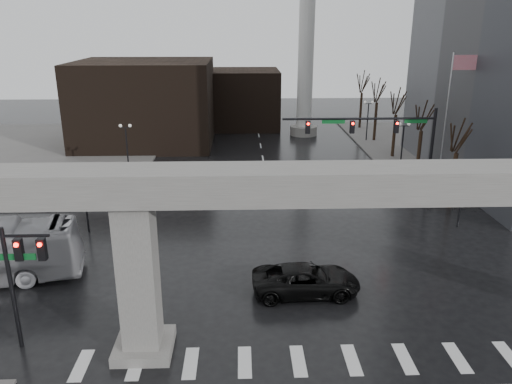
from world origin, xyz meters
TOP-DOWN VIEW (x-y plane):
  - ground at (0.00, 0.00)m, footprint 160.00×160.00m
  - sidewalk_ne at (26.00, 36.00)m, footprint 28.00×36.00m
  - sidewalk_nw at (-26.00, 36.00)m, footprint 28.00×36.00m
  - elevated_guideway at (1.26, 0.00)m, footprint 48.00×2.60m
  - building_far_left at (-14.00, 42.00)m, footprint 16.00×14.00m
  - building_far_mid at (-2.00, 52.00)m, footprint 10.00×10.00m
  - smokestack at (6.00, 46.00)m, footprint 3.60×3.60m
  - signal_mast_arm at (8.99, 18.80)m, footprint 12.12×0.43m
  - signal_left_pole at (-12.25, 0.50)m, footprint 2.30×0.30m
  - flagpole_assembly at (15.29, 22.00)m, footprint 2.06×0.12m
  - lamp_right_0 at (13.50, 14.00)m, footprint 1.22×0.32m
  - lamp_right_1 at (13.50, 28.00)m, footprint 1.22×0.32m
  - lamp_right_2 at (13.50, 42.00)m, footprint 1.22×0.32m
  - lamp_left_0 at (-13.50, 14.00)m, footprint 1.22×0.32m
  - lamp_left_1 at (-13.50, 28.00)m, footprint 1.22×0.32m
  - lamp_left_2 at (-13.50, 42.00)m, footprint 1.22×0.32m
  - tree_right_0 at (14.53, 18.02)m, footprint 1.09×1.58m
  - tree_right_1 at (14.53, 26.02)m, footprint 1.09×1.61m
  - tree_right_2 at (14.53, 34.02)m, footprint 1.10×1.63m
  - tree_right_3 at (14.53, 42.02)m, footprint 1.11×1.66m
  - tree_right_4 at (14.53, 50.02)m, footprint 1.12×1.69m
  - pickup_truck at (1.06, 4.85)m, footprint 6.05×2.95m

SIDE VIEW (x-z plane):
  - ground at x=0.00m, z-range 0.00..0.00m
  - sidewalk_ne at x=26.00m, z-range 0.00..0.15m
  - sidewalk_nw at x=-26.00m, z-range 0.00..0.15m
  - pickup_truck at x=1.06m, z-range 0.00..1.65m
  - tree_right_0 at x=14.53m, z-range -0.97..6.54m
  - tree_right_1 at x=14.53m, z-range -0.99..6.69m
  - tree_right_2 at x=14.53m, z-range -1.01..6.84m
  - tree_right_3 at x=14.53m, z-range -1.03..6.99m
  - tree_right_4 at x=14.53m, z-range -1.05..7.14m
  - lamp_right_0 at x=13.50m, z-range 0.92..6.03m
  - lamp_right_1 at x=13.50m, z-range 0.92..6.03m
  - lamp_right_2 at x=13.50m, z-range 0.92..6.03m
  - lamp_left_0 at x=-13.50m, z-range 0.92..6.03m
  - lamp_left_1 at x=-13.50m, z-range 0.92..6.03m
  - lamp_left_2 at x=-13.50m, z-range 0.92..6.03m
  - building_far_mid at x=-2.00m, z-range 0.00..8.00m
  - signal_left_pole at x=-12.25m, z-range 1.07..7.07m
  - building_far_left at x=-14.00m, z-range 0.00..10.00m
  - signal_mast_arm at x=8.99m, z-range 1.83..9.83m
  - elevated_guideway at x=1.26m, z-range 2.53..11.23m
  - flagpole_assembly at x=15.29m, z-range 1.53..13.53m
  - smokestack at x=6.00m, z-range -1.65..28.35m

